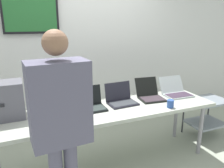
{
  "coord_description": "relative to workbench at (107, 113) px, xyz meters",
  "views": [
    {
      "loc": [
        -0.86,
        -2.2,
        1.7
      ],
      "look_at": [
        0.09,
        0.05,
        1.02
      ],
      "focal_mm": 35.29,
      "sensor_mm": 36.0,
      "label": 1
    }
  ],
  "objects": [
    {
      "name": "laptop_station_4",
      "position": [
        1.06,
        0.11,
        0.11
      ],
      "size": [
        0.37,
        0.37,
        0.23
      ],
      "color": "#AAB4B5",
      "rests_on": "workbench"
    },
    {
      "name": "person",
      "position": [
        -0.63,
        -0.62,
        0.31
      ],
      "size": [
        0.46,
        0.61,
        1.66
      ],
      "color": "#555369",
      "rests_on": "ground"
    },
    {
      "name": "laptop_station_3",
      "position": [
        0.65,
        0.12,
        0.11
      ],
      "size": [
        0.34,
        0.39,
        0.25
      ],
      "color": "black",
      "rests_on": "workbench"
    },
    {
      "name": "workbench",
      "position": [
        0.0,
        0.0,
        0.0
      ],
      "size": [
        2.63,
        0.7,
        0.74
      ],
      "color": "#A5AA9F",
      "rests_on": "ground"
    },
    {
      "name": "laptop_station_0",
      "position": [
        -0.64,
        0.11,
        0.12
      ],
      "size": [
        0.33,
        0.34,
        0.28
      ],
      "color": "#3B393D",
      "rests_on": "workbench"
    },
    {
      "name": "coffee_mug",
      "position": [
        0.7,
        -0.25,
        0.1
      ],
      "size": [
        0.08,
        0.08,
        0.09
      ],
      "color": "#2B4E9B",
      "rests_on": "workbench"
    },
    {
      "name": "laptop_station_2",
      "position": [
        0.23,
        0.1,
        0.11
      ],
      "size": [
        0.36,
        0.29,
        0.24
      ],
      "color": "#20202B",
      "rests_on": "workbench"
    },
    {
      "name": "storage_cart",
      "position": [
        1.67,
        0.11,
        -0.3
      ],
      "size": [
        0.56,
        0.44,
        0.58
      ],
      "color": "gray",
      "rests_on": "ground"
    },
    {
      "name": "ground",
      "position": [
        0.0,
        0.0,
        -0.71
      ],
      "size": [
        8.0,
        8.0,
        0.04
      ],
      "primitive_type": "cube",
      "color": "#9AA28F"
    },
    {
      "name": "back_wall",
      "position": [
        -0.01,
        1.13,
        0.63
      ],
      "size": [
        8.0,
        0.11,
        2.63
      ],
      "color": "silver",
      "rests_on": "ground"
    },
    {
      "name": "equipment_box",
      "position": [
        -1.07,
        0.17,
        0.24
      ],
      "size": [
        0.4,
        0.3,
        0.38
      ],
      "color": "#55545E",
      "rests_on": "workbench"
    },
    {
      "name": "paper_sheet",
      "position": [
        -0.41,
        -0.17,
        0.05
      ],
      "size": [
        0.29,
        0.34,
        0.0
      ],
      "color": "white",
      "rests_on": "workbench"
    },
    {
      "name": "laptop_station_1",
      "position": [
        -0.19,
        0.08,
        0.11
      ],
      "size": [
        0.36,
        0.29,
        0.24
      ],
      "color": "black",
      "rests_on": "workbench"
    }
  ]
}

